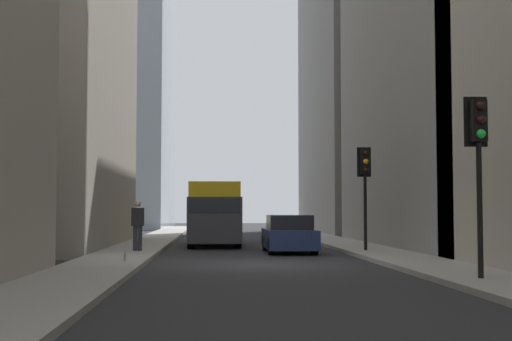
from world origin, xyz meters
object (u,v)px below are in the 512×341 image
(delivery_truck, at_px, (214,213))
(traffic_light_midblock, at_px, (365,174))
(sedan_navy, at_px, (289,235))
(traffic_light_foreground, at_px, (479,144))
(discarded_bottle, at_px, (125,257))
(pedestrian, at_px, (138,223))

(delivery_truck, distance_m, traffic_light_midblock, 8.37)
(delivery_truck, xyz_separation_m, sedan_navy, (-5.17, -2.80, -0.80))
(traffic_light_foreground, bearing_deg, discarded_bottle, 55.65)
(discarded_bottle, bearing_deg, pedestrian, 2.12)
(traffic_light_midblock, xyz_separation_m, pedestrian, (0.06, 8.30, -1.80))
(sedan_navy, xyz_separation_m, discarded_bottle, (-6.02, 5.38, -0.42))
(traffic_light_midblock, bearing_deg, discarded_bottle, 122.06)
(sedan_navy, bearing_deg, delivery_truck, 28.43)
(sedan_navy, distance_m, discarded_bottle, 8.08)
(discarded_bottle, bearing_deg, delivery_truck, -13.01)
(delivery_truck, bearing_deg, sedan_navy, -151.57)
(delivery_truck, distance_m, sedan_navy, 5.94)
(traffic_light_midblock, bearing_deg, delivery_truck, 42.11)
(traffic_light_foreground, height_order, discarded_bottle, traffic_light_foreground)
(traffic_light_foreground, relative_size, pedestrian, 2.18)
(sedan_navy, height_order, traffic_light_foreground, traffic_light_foreground)
(sedan_navy, bearing_deg, traffic_light_midblock, -109.01)
(delivery_truck, height_order, traffic_light_foreground, traffic_light_foreground)
(sedan_navy, distance_m, traffic_light_foreground, 12.24)
(pedestrian, bearing_deg, traffic_light_foreground, -141.93)
(pedestrian, bearing_deg, delivery_truck, -24.65)
(pedestrian, xyz_separation_m, discarded_bottle, (-5.14, -0.19, -0.88))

